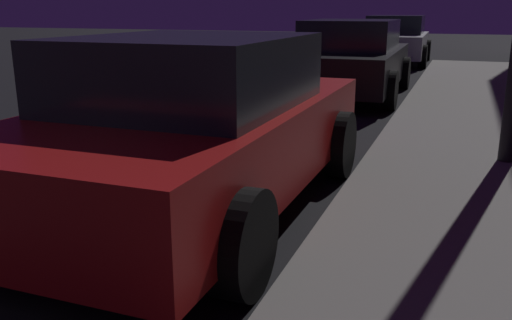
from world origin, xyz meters
TOP-DOWN VIEW (x-y plane):
  - car_red at (2.85, 4.58)m, footprint 2.12×4.12m
  - car_black at (2.85, 11.17)m, footprint 2.10×4.39m
  - car_silver at (2.85, 18.18)m, footprint 2.11×4.22m

SIDE VIEW (x-z plane):
  - car_red at x=2.85m, z-range -0.01..1.42m
  - car_silver at x=2.85m, z-range -0.01..1.42m
  - car_black at x=2.85m, z-range 0.00..1.43m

